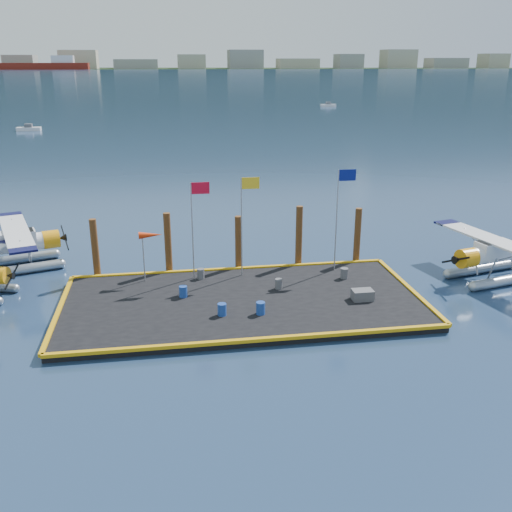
% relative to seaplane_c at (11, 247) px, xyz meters
% --- Properties ---
extents(ground, '(4000.00, 4000.00, 0.00)m').
position_rel_seaplane_c_xyz_m(ground, '(14.21, -8.30, -1.56)').
color(ground, navy).
rests_on(ground, ground).
extents(dock, '(20.00, 10.00, 0.40)m').
position_rel_seaplane_c_xyz_m(dock, '(14.21, -8.30, -1.36)').
color(dock, black).
rests_on(dock, ground).
extents(dock_bumpers, '(20.25, 10.25, 0.18)m').
position_rel_seaplane_c_xyz_m(dock_bumpers, '(14.21, -8.30, -1.07)').
color(dock_bumpers, '#CD930C').
rests_on(dock_bumpers, dock).
extents(far_backdrop, '(3050.00, 2050.00, 810.00)m').
position_rel_seaplane_c_xyz_m(far_backdrop, '(254.12, 1729.22, 7.89)').
color(far_backdrop, black).
rests_on(far_backdrop, ground).
extents(seaplane_c, '(9.36, 10.02, 3.58)m').
position_rel_seaplane_c_xyz_m(seaplane_c, '(0.00, 0.00, 0.00)').
color(seaplane_c, '#99A0A7').
rests_on(seaplane_c, ground).
extents(seaplane_d, '(9.15, 9.93, 3.52)m').
position_rel_seaplane_c_xyz_m(seaplane_d, '(30.70, -6.63, -0.03)').
color(seaplane_d, '#99A0A7').
rests_on(seaplane_d, ground).
extents(drum_0, '(0.46, 0.46, 0.65)m').
position_rel_seaplane_c_xyz_m(drum_0, '(10.93, -7.42, -0.83)').
color(drum_0, navy).
rests_on(drum_0, dock).
extents(drum_1, '(0.48, 0.48, 0.68)m').
position_rel_seaplane_c_xyz_m(drum_1, '(14.90, -10.40, -0.82)').
color(drum_1, navy).
rests_on(drum_1, dock).
extents(drum_2, '(0.43, 0.43, 0.61)m').
position_rel_seaplane_c_xyz_m(drum_2, '(16.54, -7.07, -0.85)').
color(drum_2, '#4F4E53').
rests_on(drum_2, dock).
extents(drum_3, '(0.47, 0.47, 0.66)m').
position_rel_seaplane_c_xyz_m(drum_3, '(12.86, -10.23, -0.83)').
color(drum_3, navy).
rests_on(drum_3, dock).
extents(drum_4, '(0.47, 0.47, 0.66)m').
position_rel_seaplane_c_xyz_m(drum_4, '(20.89, -6.04, -0.83)').
color(drum_4, '#4F4E53').
rests_on(drum_4, dock).
extents(drum_5, '(0.45, 0.45, 0.63)m').
position_rel_seaplane_c_xyz_m(drum_5, '(12.11, -4.68, -0.84)').
color(drum_5, '#4F4E53').
rests_on(drum_5, dock).
extents(crate, '(1.17, 0.78, 0.58)m').
position_rel_seaplane_c_xyz_m(crate, '(20.90, -9.41, -0.87)').
color(crate, '#4F4E53').
rests_on(crate, dock).
extents(flagpole_red, '(1.14, 0.08, 6.00)m').
position_rel_seaplane_c_xyz_m(flagpole_red, '(11.92, -4.50, 2.83)').
color(flagpole_red, '#999AA1').
rests_on(flagpole_red, dock).
extents(flagpole_yellow, '(1.14, 0.08, 6.20)m').
position_rel_seaplane_c_xyz_m(flagpole_yellow, '(14.91, -4.50, 2.95)').
color(flagpole_yellow, '#999AA1').
rests_on(flagpole_yellow, dock).
extents(flagpole_blue, '(1.14, 0.08, 6.50)m').
position_rel_seaplane_c_xyz_m(flagpole_blue, '(20.91, -4.50, 3.13)').
color(flagpole_blue, '#999AA1').
rests_on(flagpole_blue, dock).
extents(windsock, '(1.40, 0.44, 3.12)m').
position_rel_seaplane_c_xyz_m(windsock, '(9.18, -4.50, 1.67)').
color(windsock, '#999AA1').
rests_on(windsock, dock).
extents(piling_0, '(0.44, 0.44, 4.00)m').
position_rel_seaplane_c_xyz_m(piling_0, '(5.71, -2.90, 0.44)').
color(piling_0, '#482B14').
rests_on(piling_0, ground).
extents(piling_1, '(0.44, 0.44, 4.20)m').
position_rel_seaplane_c_xyz_m(piling_1, '(10.21, -2.90, 0.54)').
color(piling_1, '#482B14').
rests_on(piling_1, ground).
extents(piling_2, '(0.44, 0.44, 3.80)m').
position_rel_seaplane_c_xyz_m(piling_2, '(14.71, -2.90, 0.34)').
color(piling_2, '#482B14').
rests_on(piling_2, ground).
extents(piling_3, '(0.44, 0.44, 4.30)m').
position_rel_seaplane_c_xyz_m(piling_3, '(18.71, -2.90, 0.59)').
color(piling_3, '#482B14').
rests_on(piling_3, ground).
extents(piling_4, '(0.44, 0.44, 4.00)m').
position_rel_seaplane_c_xyz_m(piling_4, '(22.71, -2.90, 0.44)').
color(piling_4, '#482B14').
rests_on(piling_4, ground).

